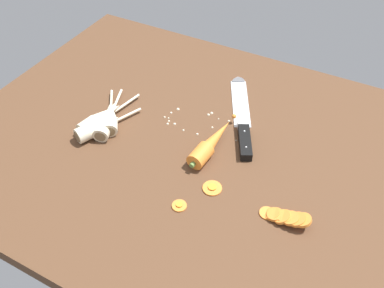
% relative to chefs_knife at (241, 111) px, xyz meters
% --- Properties ---
extents(ground_plane, '(1.20, 0.90, 0.04)m').
position_rel_chefs_knife_xyz_m(ground_plane, '(-0.06, -0.16, -0.03)').
color(ground_plane, brown).
extents(chefs_knife, '(0.19, 0.33, 0.04)m').
position_rel_chefs_knife_xyz_m(chefs_knife, '(0.00, 0.00, 0.00)').
color(chefs_knife, silver).
rests_on(chefs_knife, ground_plane).
extents(whole_carrot, '(0.05, 0.21, 0.04)m').
position_rel_chefs_knife_xyz_m(whole_carrot, '(-0.01, -0.16, 0.01)').
color(whole_carrot, orange).
rests_on(whole_carrot, ground_plane).
extents(parsnip_front, '(0.06, 0.21, 0.04)m').
position_rel_chefs_knife_xyz_m(parsnip_front, '(-0.31, -0.21, 0.01)').
color(parsnip_front, beige).
rests_on(parsnip_front, ground_plane).
extents(parsnip_mid_left, '(0.09, 0.20, 0.04)m').
position_rel_chefs_knife_xyz_m(parsnip_mid_left, '(-0.29, -0.21, 0.01)').
color(parsnip_mid_left, beige).
rests_on(parsnip_mid_left, ground_plane).
extents(parsnip_mid_right, '(0.12, 0.16, 0.04)m').
position_rel_chefs_knife_xyz_m(parsnip_mid_right, '(-0.29, -0.19, 0.01)').
color(parsnip_mid_right, beige).
rests_on(parsnip_mid_right, ground_plane).
extents(parsnip_back, '(0.09, 0.18, 0.04)m').
position_rel_chefs_knife_xyz_m(parsnip_back, '(-0.29, -0.24, 0.01)').
color(parsnip_back, beige).
rests_on(parsnip_back, ground_plane).
extents(carrot_slice_stack, '(0.11, 0.04, 0.04)m').
position_rel_chefs_knife_xyz_m(carrot_slice_stack, '(0.21, -0.28, 0.01)').
color(carrot_slice_stack, orange).
rests_on(carrot_slice_stack, ground_plane).
extents(carrot_slice_stray_near, '(0.03, 0.03, 0.01)m').
position_rel_chefs_knife_xyz_m(carrot_slice_stray_near, '(0.00, -0.35, -0.00)').
color(carrot_slice_stray_near, orange).
rests_on(carrot_slice_stray_near, ground_plane).
extents(carrot_slice_stray_mid, '(0.04, 0.04, 0.01)m').
position_rel_chefs_knife_xyz_m(carrot_slice_stray_mid, '(0.04, -0.27, -0.00)').
color(carrot_slice_stray_mid, orange).
rests_on(carrot_slice_stray_mid, ground_plane).
extents(mince_crumbs, '(0.21, 0.10, 0.01)m').
position_rel_chefs_knife_xyz_m(mince_crumbs, '(-0.08, -0.08, -0.00)').
color(mince_crumbs, beige).
rests_on(mince_crumbs, ground_plane).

